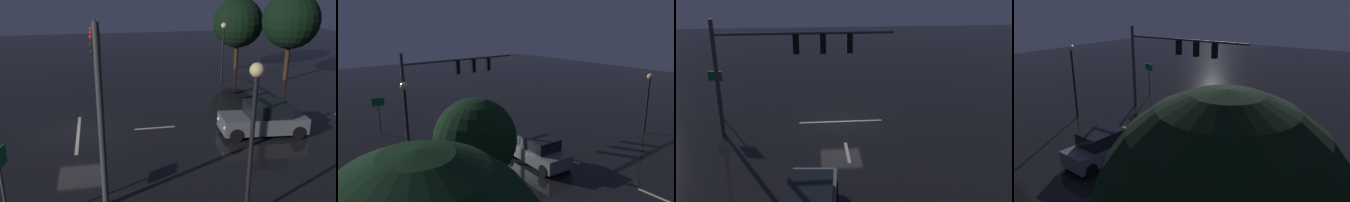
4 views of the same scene
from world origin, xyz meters
TOP-DOWN VIEW (x-y plane):
  - ground_plane at (0.00, 0.00)m, footprint 80.00×80.00m
  - traffic_signal_assembly at (3.15, 1.14)m, footprint 9.57×0.47m
  - lane_dash_far at (0.00, 4.00)m, footprint 0.16×2.20m
  - lane_dash_mid at (0.00, 10.00)m, footprint 0.16×2.20m
  - stop_bar at (0.00, -0.04)m, footprint 5.00×0.16m
  - car_approaching at (1.85, 9.35)m, footprint 2.24×4.49m
  - street_lamp_left_kerb at (-8.39, 10.71)m, footprint 0.44×0.44m
  - street_lamp_right_kerb at (8.40, 5.67)m, footprint 0.44×0.44m
  - route_sign at (7.61, -1.86)m, footprint 0.89×0.27m

SIDE VIEW (x-z plane):
  - ground_plane at x=0.00m, z-range 0.00..0.00m
  - lane_dash_far at x=0.00m, z-range 0.00..0.01m
  - lane_dash_mid at x=0.00m, z-range 0.00..0.01m
  - stop_bar at x=0.00m, z-range 0.00..0.01m
  - car_approaching at x=1.85m, z-range -0.05..1.65m
  - route_sign at x=7.61m, z-range 0.64..3.53m
  - street_lamp_left_kerb at x=-8.39m, z-range 0.96..5.59m
  - street_lamp_right_kerb at x=8.40m, z-range 1.03..6.31m
  - traffic_signal_assembly at x=3.15m, z-range 1.32..7.68m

